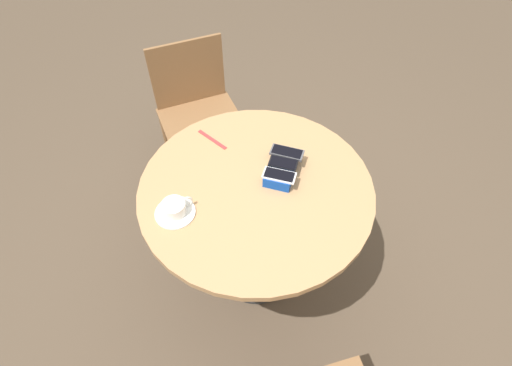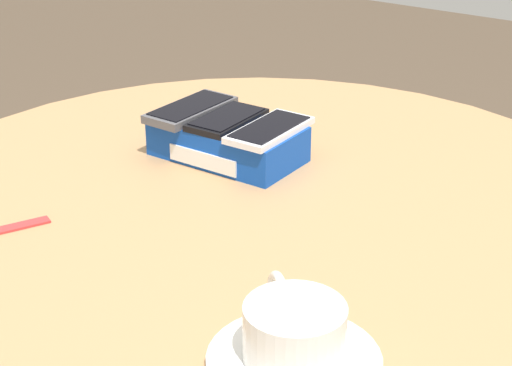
{
  "view_description": "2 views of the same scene",
  "coord_description": "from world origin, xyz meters",
  "px_view_note": "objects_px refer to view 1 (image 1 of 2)",
  "views": [
    {
      "loc": [
        0.99,
        0.3,
        2.01
      ],
      "look_at": [
        0.0,
        0.0,
        0.77
      ],
      "focal_mm": 28.0,
      "sensor_mm": 36.0,
      "label": 1
    },
    {
      "loc": [
        0.54,
        -0.79,
        1.22
      ],
      "look_at": [
        0.0,
        0.0,
        0.77
      ],
      "focal_mm": 60.0,
      "sensor_mm": 36.0,
      "label": 2
    }
  ],
  "objects_px": {
    "lanyard_strap": "(212,140)",
    "chair_far_side": "(199,114)",
    "phone_box": "(282,168)",
    "phone_white": "(279,175)",
    "coffee_cup": "(175,208)",
    "round_table": "(256,202)",
    "phone_gray": "(287,152)",
    "phone_black": "(283,163)",
    "saucer": "(175,213)"
  },
  "relations": [
    {
      "from": "lanyard_strap",
      "to": "chair_far_side",
      "type": "distance_m",
      "value": 0.64
    },
    {
      "from": "phone_box",
      "to": "phone_white",
      "type": "distance_m",
      "value": 0.07
    },
    {
      "from": "phone_box",
      "to": "coffee_cup",
      "type": "height_order",
      "value": "coffee_cup"
    },
    {
      "from": "round_table",
      "to": "chair_far_side",
      "type": "relative_size",
      "value": 1.15
    },
    {
      "from": "phone_white",
      "to": "lanyard_strap",
      "type": "xyz_separation_m",
      "value": [
        -0.17,
        -0.35,
        -0.05
      ]
    },
    {
      "from": "phone_box",
      "to": "lanyard_strap",
      "type": "relative_size",
      "value": 1.15
    },
    {
      "from": "coffee_cup",
      "to": "lanyard_strap",
      "type": "relative_size",
      "value": 0.62
    },
    {
      "from": "phone_gray",
      "to": "phone_black",
      "type": "bearing_deg",
      "value": -0.3
    },
    {
      "from": "phone_black",
      "to": "coffee_cup",
      "type": "height_order",
      "value": "coffee_cup"
    },
    {
      "from": "round_table",
      "to": "saucer",
      "type": "bearing_deg",
      "value": -49.64
    },
    {
      "from": "phone_gray",
      "to": "lanyard_strap",
      "type": "xyz_separation_m",
      "value": [
        -0.03,
        -0.35,
        -0.05
      ]
    },
    {
      "from": "round_table",
      "to": "phone_box",
      "type": "relative_size",
      "value": 4.82
    },
    {
      "from": "saucer",
      "to": "chair_far_side",
      "type": "bearing_deg",
      "value": -161.46
    },
    {
      "from": "phone_gray",
      "to": "phone_white",
      "type": "bearing_deg",
      "value": 0.47
    },
    {
      "from": "coffee_cup",
      "to": "lanyard_strap",
      "type": "bearing_deg",
      "value": -178.54
    },
    {
      "from": "saucer",
      "to": "coffee_cup",
      "type": "bearing_deg",
      "value": 139.26
    },
    {
      "from": "phone_gray",
      "to": "phone_black",
      "type": "height_order",
      "value": "phone_gray"
    },
    {
      "from": "phone_black",
      "to": "phone_white",
      "type": "distance_m",
      "value": 0.07
    },
    {
      "from": "phone_box",
      "to": "coffee_cup",
      "type": "bearing_deg",
      "value": -46.46
    },
    {
      "from": "phone_gray",
      "to": "chair_far_side",
      "type": "xyz_separation_m",
      "value": [
        -0.51,
        -0.65,
        -0.36
      ]
    },
    {
      "from": "phone_box",
      "to": "saucer",
      "type": "xyz_separation_m",
      "value": [
        0.32,
        -0.34,
        -0.02
      ]
    },
    {
      "from": "chair_far_side",
      "to": "lanyard_strap",
      "type": "bearing_deg",
      "value": 31.58
    },
    {
      "from": "phone_box",
      "to": "chair_far_side",
      "type": "height_order",
      "value": "chair_far_side"
    },
    {
      "from": "phone_white",
      "to": "saucer",
      "type": "distance_m",
      "value": 0.43
    },
    {
      "from": "phone_black",
      "to": "lanyard_strap",
      "type": "distance_m",
      "value": 0.37
    },
    {
      "from": "round_table",
      "to": "coffee_cup",
      "type": "distance_m",
      "value": 0.37
    },
    {
      "from": "lanyard_strap",
      "to": "saucer",
      "type": "bearing_deg",
      "value": 1.17
    },
    {
      "from": "phone_black",
      "to": "lanyard_strap",
      "type": "bearing_deg",
      "value": -105.46
    },
    {
      "from": "phone_white",
      "to": "lanyard_strap",
      "type": "relative_size",
      "value": 0.76
    },
    {
      "from": "phone_box",
      "to": "phone_black",
      "type": "bearing_deg",
      "value": 128.76
    },
    {
      "from": "round_table",
      "to": "coffee_cup",
      "type": "bearing_deg",
      "value": -49.73
    },
    {
      "from": "phone_box",
      "to": "phone_white",
      "type": "bearing_deg",
      "value": 4.23
    },
    {
      "from": "phone_white",
      "to": "coffee_cup",
      "type": "xyz_separation_m",
      "value": [
        0.26,
        -0.34,
        -0.02
      ]
    },
    {
      "from": "coffee_cup",
      "to": "phone_box",
      "type": "bearing_deg",
      "value": 133.54
    },
    {
      "from": "phone_black",
      "to": "coffee_cup",
      "type": "xyz_separation_m",
      "value": [
        0.32,
        -0.34,
        -0.02
      ]
    },
    {
      "from": "saucer",
      "to": "lanyard_strap",
      "type": "bearing_deg",
      "value": -178.83
    },
    {
      "from": "saucer",
      "to": "phone_box",
      "type": "bearing_deg",
      "value": 133.58
    },
    {
      "from": "coffee_cup",
      "to": "phone_black",
      "type": "bearing_deg",
      "value": 133.49
    },
    {
      "from": "phone_gray",
      "to": "saucer",
      "type": "relative_size",
      "value": 0.89
    },
    {
      "from": "phone_gray",
      "to": "saucer",
      "type": "bearing_deg",
      "value": -41.45
    },
    {
      "from": "round_table",
      "to": "phone_black",
      "type": "height_order",
      "value": "phone_black"
    },
    {
      "from": "phone_white",
      "to": "saucer",
      "type": "xyz_separation_m",
      "value": [
        0.26,
        -0.34,
        -0.05
      ]
    },
    {
      "from": "phone_white",
      "to": "chair_far_side",
      "type": "bearing_deg",
      "value": -134.84
    },
    {
      "from": "phone_white",
      "to": "chair_far_side",
      "type": "distance_m",
      "value": 0.98
    },
    {
      "from": "round_table",
      "to": "phone_gray",
      "type": "relative_size",
      "value": 6.89
    },
    {
      "from": "chair_far_side",
      "to": "phone_black",
      "type": "bearing_deg",
      "value": 48.32
    },
    {
      "from": "phone_gray",
      "to": "phone_white",
      "type": "relative_size",
      "value": 1.06
    },
    {
      "from": "phone_white",
      "to": "coffee_cup",
      "type": "distance_m",
      "value": 0.43
    },
    {
      "from": "phone_gray",
      "to": "phone_box",
      "type": "bearing_deg",
      "value": -3.3
    },
    {
      "from": "saucer",
      "to": "coffee_cup",
      "type": "distance_m",
      "value": 0.03
    }
  ]
}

